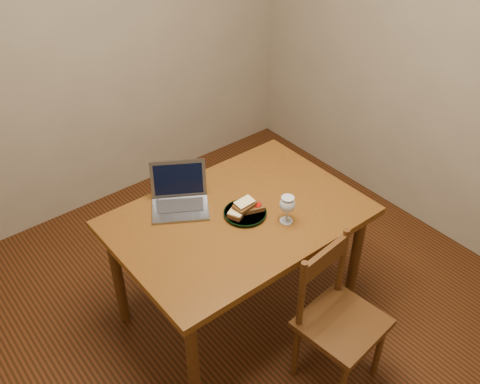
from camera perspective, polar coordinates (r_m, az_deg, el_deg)
floor at (r=3.28m, az=0.15°, el=-13.49°), size 3.20×3.20×0.02m
back_wall at (r=3.70m, az=-16.35°, el=16.25°), size 3.20×0.02×2.60m
right_wall at (r=3.56m, az=21.48°, el=14.42°), size 0.02×3.20×2.60m
table at (r=2.86m, az=-0.17°, el=-3.76°), size 1.30×0.90×0.74m
chair at (r=2.75m, az=10.57°, el=-12.68°), size 0.43×0.41×0.42m
plate at (r=2.80m, az=0.55°, el=-2.29°), size 0.23×0.23×0.02m
sandwich_cheese at (r=2.77m, az=-0.19°, el=-2.04°), size 0.14×0.11×0.04m
sandwich_tomato at (r=2.80m, az=1.38°, el=-1.62°), size 0.13×0.10×0.03m
sandwich_top at (r=2.77m, az=0.49°, el=-1.37°), size 0.13×0.09×0.04m
milk_glass at (r=2.73m, az=5.04°, el=-1.87°), size 0.08×0.08×0.16m
laptop at (r=2.87m, az=-6.48°, el=-0.30°), size 0.39×0.39×0.21m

